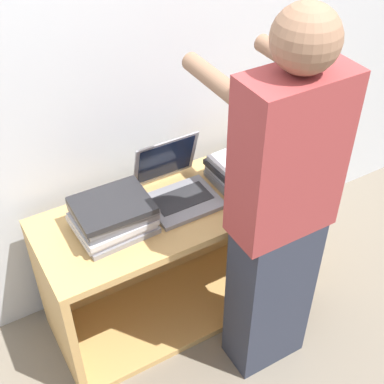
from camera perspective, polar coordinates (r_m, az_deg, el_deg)
ground_plane at (r=2.76m, az=1.93°, el=-15.30°), size 12.00×12.00×0.00m
wall_back at (r=2.38m, az=-5.43°, el=12.98°), size 8.00×0.05×2.40m
cart at (r=2.67m, az=-1.56°, el=-6.06°), size 1.34×0.51×0.70m
laptop_open at (r=2.39m, az=-1.57°, el=0.49°), size 0.31×0.33×0.26m
laptop_stack_left at (r=2.24m, az=-8.44°, el=-2.51°), size 0.33×0.27×0.15m
laptop_stack_right at (r=2.49m, az=5.86°, el=2.48°), size 0.33×0.27×0.13m
person at (r=2.10m, az=9.28°, el=-2.69°), size 0.40×0.53×1.71m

